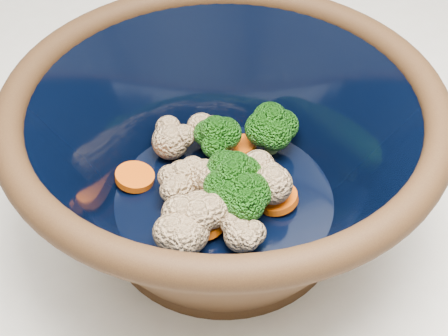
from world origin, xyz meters
TOP-DOWN VIEW (x-y plane):
  - mixing_bowl at (-0.08, -0.09)m, footprint 0.31×0.31m
  - vegetable_pile at (-0.08, -0.08)m, footprint 0.15×0.14m

SIDE VIEW (x-z plane):
  - vegetable_pile at x=-0.08m, z-range 0.93..0.98m
  - mixing_bowl at x=-0.08m, z-range 0.91..1.04m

